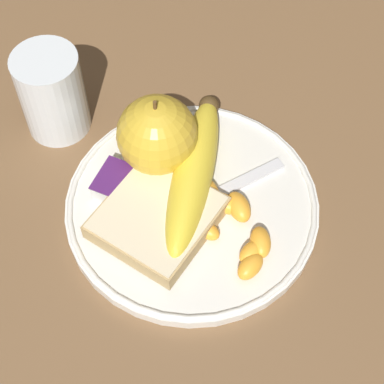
{
  "coord_description": "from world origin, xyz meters",
  "views": [
    {
      "loc": [
        -0.31,
        -0.14,
        0.55
      ],
      "look_at": [
        0.0,
        0.0,
        0.03
      ],
      "focal_mm": 60.0,
      "sensor_mm": 36.0,
      "label": 1
    }
  ],
  "objects": [
    {
      "name": "orange_segment_4",
      "position": [
        -0.05,
        -0.08,
        0.02
      ],
      "size": [
        0.03,
        0.03,
        0.02
      ],
      "color": "#F9A32D",
      "rests_on": "plate"
    },
    {
      "name": "orange_segment_3",
      "position": [
        0.01,
        -0.05,
        0.02
      ],
      "size": [
        0.04,
        0.04,
        0.02
      ],
      "color": "#F9A32D",
      "rests_on": "plate"
    },
    {
      "name": "orange_segment_1",
      "position": [
        -0.02,
        -0.08,
        0.02
      ],
      "size": [
        0.04,
        0.03,
        0.02
      ],
      "color": "#F9A32D",
      "rests_on": "plate"
    },
    {
      "name": "banana",
      "position": [
        0.02,
        0.01,
        0.03
      ],
      "size": [
        0.2,
        0.08,
        0.04
      ],
      "color": "yellow",
      "rests_on": "plate"
    },
    {
      "name": "orange_segment_0",
      "position": [
        -0.03,
        -0.03,
        0.02
      ],
      "size": [
        0.02,
        0.03,
        0.02
      ],
      "color": "#F9A32D",
      "rests_on": "plate"
    },
    {
      "name": "orange_segment_6",
      "position": [
        -0.03,
        -0.07,
        0.02
      ],
      "size": [
        0.03,
        0.03,
        0.02
      ],
      "color": "#F9A32D",
      "rests_on": "plate"
    },
    {
      "name": "apple",
      "position": [
        0.04,
        0.05,
        0.05
      ],
      "size": [
        0.08,
        0.08,
        0.09
      ],
      "color": "gold",
      "rests_on": "plate"
    },
    {
      "name": "fork",
      "position": [
        0.0,
        -0.01,
        0.01
      ],
      "size": [
        0.14,
        0.11,
        0.0
      ],
      "rotation": [
        0.0,
        0.0,
        8.79
      ],
      "color": "silver",
      "rests_on": "plate"
    },
    {
      "name": "plate",
      "position": [
        0.0,
        0.0,
        0.01
      ],
      "size": [
        0.25,
        0.25,
        0.01
      ],
      "color": "silver",
      "rests_on": "ground_plane"
    },
    {
      "name": "ground_plane",
      "position": [
        0.0,
        0.0,
        0.0
      ],
      "size": [
        3.0,
        3.0,
        0.0
      ],
      "primitive_type": "plane",
      "color": "brown"
    },
    {
      "name": "orange_segment_2",
      "position": [
        0.01,
        -0.03,
        0.02
      ],
      "size": [
        0.02,
        0.03,
        0.02
      ],
      "color": "#F9A32D",
      "rests_on": "plate"
    },
    {
      "name": "juice_glass",
      "position": [
        0.04,
        0.18,
        0.05
      ],
      "size": [
        0.07,
        0.07,
        0.1
      ],
      "color": "silver",
      "rests_on": "ground_plane"
    },
    {
      "name": "bread_slice",
      "position": [
        -0.03,
        0.02,
        0.02
      ],
      "size": [
        0.12,
        0.12,
        0.02
      ],
      "color": "tan",
      "rests_on": "plate"
    },
    {
      "name": "orange_segment_5",
      "position": [
        0.01,
        -0.01,
        0.02
      ],
      "size": [
        0.04,
        0.04,
        0.02
      ],
      "color": "#F9A32D",
      "rests_on": "plate"
    },
    {
      "name": "jam_packet",
      "position": [
        -0.02,
        0.08,
        0.02
      ],
      "size": [
        0.04,
        0.04,
        0.02
      ],
      "color": "silver",
      "rests_on": "plate"
    }
  ]
}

